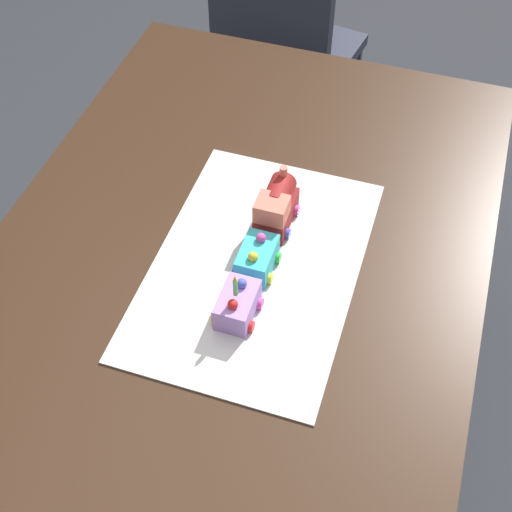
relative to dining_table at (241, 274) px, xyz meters
name	(u,v)px	position (x,y,z in m)	size (l,w,h in m)	color
ground_plane	(245,410)	(0.00, 0.00, -0.63)	(8.00, 8.00, 0.00)	#2D3038
dining_table	(241,274)	(0.00, 0.00, 0.00)	(1.40, 1.00, 0.74)	#382316
chair	(283,56)	(-1.03, -0.21, -0.16)	(0.46, 0.46, 0.86)	#2D3347
cake_board	(256,266)	(0.05, 0.05, 0.11)	(0.60, 0.40, 0.00)	silver
cake_locomotive	(276,207)	(-0.07, 0.05, 0.16)	(0.14, 0.08, 0.12)	maroon
cake_car_flatbed_turquoise	(257,258)	(0.06, 0.05, 0.14)	(0.10, 0.08, 0.07)	#38B7C6
cake_car_tanker_lavender	(238,305)	(0.18, 0.05, 0.14)	(0.10, 0.08, 0.07)	#AD84E0
birthday_candle	(235,286)	(0.18, 0.05, 0.21)	(0.01, 0.01, 0.05)	#66D872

